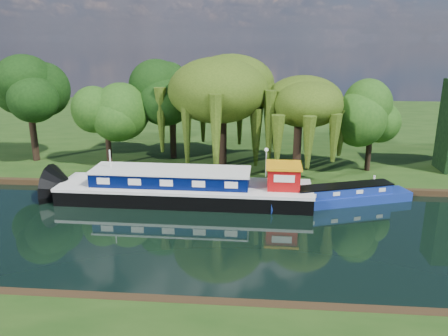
{
  "coord_description": "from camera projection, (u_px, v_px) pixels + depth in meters",
  "views": [
    {
      "loc": [
        -0.05,
        -25.24,
        11.8
      ],
      "look_at": [
        -2.62,
        4.93,
        2.8
      ],
      "focal_mm": 35.0,
      "sensor_mm": 36.0,
      "label": 1
    }
  ],
  "objects": [
    {
      "name": "tree_far_right",
      "position": [
        372.0,
        117.0,
        37.83
      ],
      "size": [
        4.24,
        4.24,
        6.93
      ],
      "color": "black",
      "rests_on": "far_bank"
    },
    {
      "name": "tree_far_mid",
      "position": [
        172.0,
        97.0,
        41.56
      ],
      "size": [
        5.3,
        5.3,
        8.68
      ],
      "color": "black",
      "rests_on": "far_bank"
    },
    {
      "name": "far_bank",
      "position": [
        261.0,
        126.0,
        59.87
      ],
      "size": [
        120.0,
        52.0,
        0.45
      ],
      "primitive_type": "cube",
      "color": "#16340E",
      "rests_on": "ground"
    },
    {
      "name": "willow_right",
      "position": [
        299.0,
        110.0,
        37.26
      ],
      "size": [
        6.13,
        6.13,
        7.47
      ],
      "color": "black",
      "rests_on": "far_bank"
    },
    {
      "name": "tree_far_left",
      "position": [
        106.0,
        112.0,
        39.35
      ],
      "size": [
        4.51,
        4.51,
        7.27
      ],
      "color": "black",
      "rests_on": "far_bank"
    },
    {
      "name": "red_dinghy",
      "position": [
        121.0,
        196.0,
        34.02
      ],
      "size": [
        4.03,
        3.34,
        0.72
      ],
      "primitive_type": "imported",
      "rotation": [
        0.0,
        0.0,
        1.3
      ],
      "color": "#970B0C",
      "rests_on": "ground"
    },
    {
      "name": "mooring_posts",
      "position": [
        254.0,
        178.0,
        35.25
      ],
      "size": [
        19.16,
        0.16,
        1.0
      ],
      "color": "silver",
      "rests_on": "far_bank"
    },
    {
      "name": "dutch_barge",
      "position": [
        187.0,
        188.0,
        32.81
      ],
      "size": [
        18.97,
        4.51,
        3.99
      ],
      "rotation": [
        0.0,
        0.0,
        -0.01
      ],
      "color": "black",
      "rests_on": "ground"
    },
    {
      "name": "narrowboat",
      "position": [
        343.0,
        196.0,
        32.4
      ],
      "size": [
        10.63,
        5.07,
        1.55
      ],
      "rotation": [
        0.0,
        0.0,
        0.32
      ],
      "color": "navy",
      "rests_on": "ground"
    },
    {
      "name": "lamppost",
      "position": [
        266.0,
        154.0,
        36.76
      ],
      "size": [
        0.36,
        0.36,
        2.56
      ],
      "color": "silver",
      "rests_on": "far_bank"
    },
    {
      "name": "reeds_near",
      "position": [
        411.0,
        301.0,
        19.51
      ],
      "size": [
        33.7,
        1.5,
        1.1
      ],
      "color": "#174713",
      "rests_on": "ground"
    },
    {
      "name": "willow_left",
      "position": [
        223.0,
        90.0,
        38.95
      ],
      "size": [
        7.96,
        7.96,
        9.54
      ],
      "color": "black",
      "rests_on": "far_bank"
    },
    {
      "name": "ground",
      "position": [
        259.0,
        234.0,
        27.46
      ],
      "size": [
        120.0,
        120.0,
        0.0
      ],
      "primitive_type": "plane",
      "color": "black"
    },
    {
      "name": "tree_far_back",
      "position": [
        29.0,
        95.0,
        40.69
      ],
      "size": [
        5.34,
        5.34,
        8.98
      ],
      "color": "black",
      "rests_on": "far_bank"
    }
  ]
}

